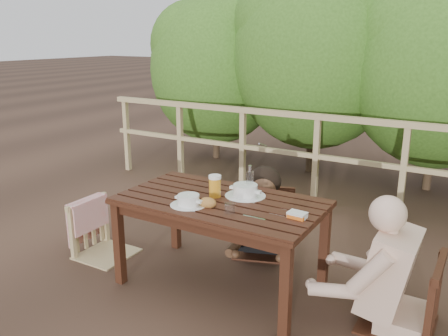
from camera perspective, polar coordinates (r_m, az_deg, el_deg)
The scene contains 16 objects.
ground at distance 3.58m, azimuth -0.42°, elevation -14.16°, with size 60.00×60.00×0.00m, color #493124.
table at distance 3.43m, azimuth -0.43°, elevation -9.34°, with size 1.44×0.81×0.67m, color black.
chair_left at distance 3.97m, azimuth -14.67°, elevation -4.59°, with size 0.44×0.44×0.88m, color tan.
chair_far at distance 3.92m, azimuth 5.07°, elevation -3.61°, with size 0.49×0.49×0.98m, color black.
chair_right at distance 3.12m, azimuth 21.33°, elevation -10.37°, with size 0.47×0.47×0.95m, color black.
woman at distance 3.90m, azimuth 5.24°, elevation -1.94°, with size 0.49×0.60×1.21m, color black, non-canonical shape.
diner_right at distance 3.02m, azimuth 22.34°, elevation -6.48°, with size 0.57×0.70×1.41m, color #D1A88E, non-canonical shape.
railing at distance 5.09m, azimuth 11.26°, elevation 0.94°, with size 5.60×0.10×1.01m, color tan.
hedge_row at distance 5.98m, azimuth 19.84°, elevation 16.06°, with size 6.60×1.60×3.80m, color #345C1B, non-canonical shape.
soup_near at distance 3.19m, azimuth -4.40°, elevation -4.04°, with size 0.26×0.26×0.09m, color silver.
soup_far at distance 3.36m, azimuth 2.65°, elevation -2.86°, with size 0.30×0.30×0.10m, color white.
bread_roll at distance 3.16m, azimuth -2.01°, elevation -4.31°, with size 0.12×0.09×0.07m, color olive.
beer_glass at distance 3.32m, azimuth -1.13°, elevation -2.35°, with size 0.09×0.09×0.17m, color gold.
bottle at distance 3.37m, azimuth 3.21°, elevation -1.60°, with size 0.06×0.06×0.23m, color silver.
tumbler at distance 3.04m, azimuth 0.71°, elevation -5.08°, with size 0.07×0.07×0.08m, color white.
butter_tub at distance 3.00m, azimuth 9.01°, elevation -5.87°, with size 0.12×0.09×0.05m, color white.
Camera 1 is at (1.60, -2.65, 1.80)m, focal length 37.07 mm.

